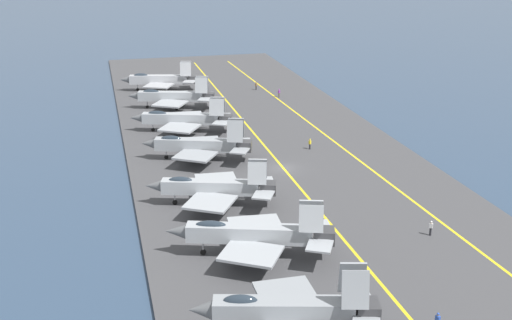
# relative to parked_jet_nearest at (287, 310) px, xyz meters

# --- Properties ---
(ground_plane) EXTENTS (2000.00, 2000.00, 0.00)m
(ground_plane) POSITION_rel_parked_jet_nearest_xyz_m (39.38, -11.25, -3.11)
(ground_plane) COLOR #2D425B
(carrier_deck) EXTENTS (183.05, 43.06, 0.40)m
(carrier_deck) POSITION_rel_parked_jet_nearest_xyz_m (39.38, -11.25, -2.91)
(carrier_deck) COLOR #424244
(carrier_deck) RESTS_ON ground
(deck_stripe_foul_line) EXTENTS (164.65, 6.31, 0.01)m
(deck_stripe_foul_line) POSITION_rel_parked_jet_nearest_xyz_m (39.38, -23.10, -2.70)
(deck_stripe_foul_line) COLOR yellow
(deck_stripe_foul_line) RESTS_ON carrier_deck
(deck_stripe_centerline) EXTENTS (164.74, 0.36, 0.01)m
(deck_stripe_centerline) POSITION_rel_parked_jet_nearest_xyz_m (39.38, -11.25, -2.70)
(deck_stripe_centerline) COLOR yellow
(deck_stripe_centerline) RESTS_ON carrier_deck
(parked_jet_nearest) EXTENTS (12.58, 15.67, 6.74)m
(parked_jet_nearest) POSITION_rel_parked_jet_nearest_xyz_m (0.00, 0.00, 0.00)
(parked_jet_nearest) COLOR gray
(parked_jet_nearest) RESTS_ON carrier_deck
(parked_jet_second) EXTENTS (12.12, 17.46, 6.23)m
(parked_jet_second) POSITION_rel_parked_jet_nearest_xyz_m (14.62, -0.69, -0.12)
(parked_jet_second) COLOR #9EA3A8
(parked_jet_second) RESTS_ON carrier_deck
(parked_jet_third) EXTENTS (12.99, 16.16, 5.95)m
(parked_jet_third) POSITION_rel_parked_jet_nearest_xyz_m (28.69, 0.83, -0.31)
(parked_jet_third) COLOR #9EA3A8
(parked_jet_third) RESTS_ON carrier_deck
(parked_jet_fourth) EXTENTS (12.05, 16.47, 6.41)m
(parked_jet_fourth) POSITION_rel_parked_jet_nearest_xyz_m (45.76, -0.12, -0.32)
(parked_jet_fourth) COLOR #93999E
(parked_jet_fourth) RESTS_ON carrier_deck
(parked_jet_fifth) EXTENTS (13.27, 17.37, 6.00)m
(parked_jet_fifth) POSITION_rel_parked_jet_nearest_xyz_m (60.64, 0.14, -0.40)
(parked_jet_fifth) COLOR #9EA3A8
(parked_jet_fifth) RESTS_ON carrier_deck
(parked_jet_sixth) EXTENTS (12.91, 16.77, 6.24)m
(parked_jet_sixth) POSITION_rel_parked_jet_nearest_xyz_m (76.40, -0.11, -0.28)
(parked_jet_sixth) COLOR #9EA3A8
(parked_jet_sixth) RESTS_ON carrier_deck
(parked_jet_seventh) EXTENTS (12.19, 16.49, 6.25)m
(parked_jet_seventh) POSITION_rel_parked_jet_nearest_xyz_m (91.93, 0.67, -0.26)
(parked_jet_seventh) COLOR #A8AAAF
(parked_jet_seventh) RESTS_ON carrier_deck
(crew_yellow_vest) EXTENTS (0.43, 0.46, 1.69)m
(crew_yellow_vest) POSITION_rel_parked_jet_nearest_xyz_m (46.65, -17.67, -1.78)
(crew_yellow_vest) COLOR #232328
(crew_yellow_vest) RESTS_ON carrier_deck
(crew_brown_vest) EXTENTS (0.46, 0.44, 1.70)m
(crew_brown_vest) POSITION_rel_parked_jet_nearest_xyz_m (87.77, -19.35, -1.78)
(crew_brown_vest) COLOR #232328
(crew_brown_vest) RESTS_ON carrier_deck
(crew_purple_vest) EXTENTS (0.42, 0.46, 1.76)m
(crew_purple_vest) POSITION_rel_parked_jet_nearest_xyz_m (80.15, -22.29, -1.74)
(crew_purple_vest) COLOR #4C473D
(crew_purple_vest) RESTS_ON carrier_deck
(crew_white_vest) EXTENTS (0.44, 0.46, 1.76)m
(crew_white_vest) POSITION_rel_parked_jet_nearest_xyz_m (14.60, -20.96, -1.74)
(crew_white_vest) COLOR #232328
(crew_white_vest) RESTS_ON carrier_deck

